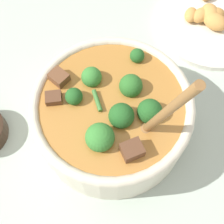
{
  "coord_description": "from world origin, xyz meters",
  "views": [
    {
      "loc": [
        -0.22,
        -0.03,
        0.52
      ],
      "look_at": [
        0.0,
        0.0,
        0.07
      ],
      "focal_mm": 50.0,
      "sensor_mm": 36.0,
      "label": 1
    }
  ],
  "objects": [
    {
      "name": "stew_bowl",
      "position": [
        -0.0,
        -0.0,
        0.06
      ],
      "size": [
        0.26,
        0.26,
        0.27
      ],
      "color": "beige",
      "rests_on": "ground_plane"
    },
    {
      "name": "ground_plane",
      "position": [
        0.0,
        0.0,
        0.0
      ],
      "size": [
        4.0,
        4.0,
        0.0
      ],
      "primitive_type": "plane",
      "color": "#ADBCAD"
    },
    {
      "name": "food_plate",
      "position": [
        0.26,
        -0.17,
        0.01
      ],
      "size": [
        0.23,
        0.23,
        0.04
      ],
      "color": "silver",
      "rests_on": "ground_plane"
    }
  ]
}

